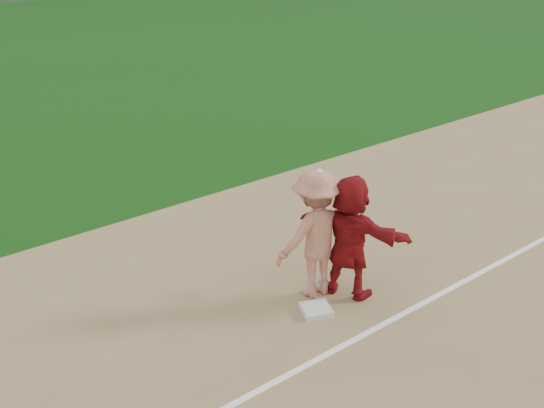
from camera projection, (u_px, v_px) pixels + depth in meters
ground at (333, 310)px, 10.65m from camera, size 160.00×160.00×0.00m
foul_line at (371, 331)px, 10.07m from camera, size 60.00×0.10×0.01m
first_base at (316, 310)px, 10.51m from camera, size 0.58×0.58×0.10m
base_runner at (350, 237)px, 10.67m from camera, size 1.25×1.98×2.03m
first_base_play at (315, 234)px, 10.66m from camera, size 1.45×0.95×2.25m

